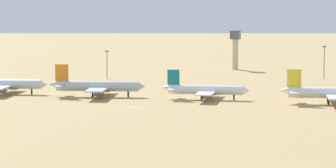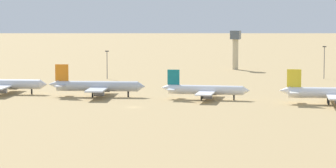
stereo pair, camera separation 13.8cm
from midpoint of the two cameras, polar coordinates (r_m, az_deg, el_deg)
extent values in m
plane|color=tan|center=(288.71, -2.41, -1.61)|extent=(4000.00, 4000.00, 0.00)
cylinder|color=silver|center=(336.60, -11.33, 0.00)|extent=(30.98, 9.07, 3.85)
cone|color=silver|center=(332.03, -8.57, -0.03)|extent=(3.47, 4.10, 3.66)
cube|color=silver|center=(336.38, -11.17, -0.10)|extent=(11.72, 31.45, 0.54)
cylinder|color=slate|center=(343.10, -10.66, -0.21)|extent=(3.77, 2.68, 2.12)
cylinder|color=slate|center=(329.37, -11.37, -0.46)|extent=(3.77, 2.68, 2.12)
cylinder|color=black|center=(333.63, -9.40, -0.53)|extent=(0.67, 0.67, 2.12)
cylinder|color=black|center=(339.52, -11.43, -0.46)|extent=(0.67, 0.67, 2.12)
cylinder|color=silver|center=(321.45, -4.91, -0.15)|extent=(31.88, 10.29, 3.97)
cone|color=silver|center=(319.19, -1.85, -0.17)|extent=(3.67, 4.29, 3.77)
cone|color=silver|center=(324.55, -7.92, -0.02)|extent=(4.57, 4.10, 3.37)
cube|color=orange|center=(323.45, -7.35, 0.79)|extent=(5.15, 1.53, 6.45)
cube|color=silver|center=(327.75, -7.20, 0.01)|extent=(4.47, 7.25, 0.36)
cube|color=silver|center=(320.02, -7.48, -0.13)|extent=(4.47, 7.25, 0.36)
cube|color=silver|center=(321.35, -4.74, -0.25)|extent=(13.01, 32.44, 0.56)
cylinder|color=slate|center=(328.66, -4.36, -0.36)|extent=(3.94, 2.86, 2.18)
cylinder|color=slate|center=(314.04, -4.76, -0.65)|extent=(3.94, 2.86, 2.18)
cylinder|color=black|center=(320.09, -2.77, -0.71)|extent=(0.69, 0.69, 2.18)
cylinder|color=black|center=(324.34, -5.10, -0.64)|extent=(0.69, 0.69, 2.18)
cylinder|color=black|center=(319.67, -5.24, -0.74)|extent=(0.69, 0.69, 2.18)
cylinder|color=white|center=(311.31, 2.60, -0.41)|extent=(28.38, 6.16, 3.52)
cone|color=white|center=(309.62, 5.41, -0.46)|extent=(2.94, 3.58, 3.35)
cone|color=white|center=(313.69, -0.17, -0.26)|extent=(3.79, 3.31, 2.99)
cube|color=#14727A|center=(312.76, 0.37, 0.48)|extent=(4.60, 0.87, 5.72)
cube|color=white|center=(316.62, 0.48, -0.24)|extent=(3.37, 6.22, 0.32)
cube|color=white|center=(309.72, 0.25, -0.37)|extent=(3.37, 6.22, 0.32)
cube|color=white|center=(311.25, 2.76, -0.51)|extent=(8.61, 28.61, 0.49)
cylinder|color=slate|center=(317.77, 3.08, -0.61)|extent=(3.34, 2.23, 1.94)
cylinder|color=slate|center=(304.76, 2.76, -0.87)|extent=(3.34, 2.23, 1.94)
cylinder|color=black|center=(310.35, 4.56, -0.94)|extent=(0.62, 0.62, 1.94)
cylinder|color=black|center=(313.87, 2.41, -0.86)|extent=(0.62, 0.62, 1.94)
cylinder|color=black|center=(309.71, 2.30, -0.94)|extent=(0.62, 0.62, 1.94)
cylinder|color=white|center=(302.26, 11.28, -0.60)|extent=(31.75, 8.61, 3.94)
cone|color=white|center=(301.45, 8.03, -0.45)|extent=(4.40, 3.90, 3.35)
cube|color=yellow|center=(301.07, 8.68, 0.40)|extent=(5.14, 1.25, 6.40)
cube|color=white|center=(305.45, 8.65, -0.42)|extent=(4.12, 7.09, 0.35)
cube|color=white|center=(297.62, 8.68, -0.58)|extent=(4.12, 7.09, 0.35)
cube|color=white|center=(302.39, 11.46, -0.72)|extent=(11.34, 32.16, 0.55)
cylinder|color=black|center=(304.84, 10.96, -1.12)|extent=(0.69, 0.69, 2.17)
cylinder|color=black|center=(300.15, 11.02, -1.23)|extent=(0.69, 0.69, 2.17)
cylinder|color=#C6B793|center=(454.35, 4.65, 2.05)|extent=(3.20, 3.20, 16.62)
cube|color=#4C5660|center=(453.82, 4.66, 3.40)|extent=(5.20, 5.20, 4.69)
cylinder|color=#59595E|center=(403.64, 10.71, 1.43)|extent=(0.36, 0.36, 15.24)
cube|color=#333333|center=(403.16, 10.73, 2.55)|extent=(1.80, 0.50, 0.50)
cylinder|color=#59595E|center=(397.82, -4.24, 1.30)|extent=(0.36, 0.36, 13.06)
cube|color=#333333|center=(397.37, -4.25, 2.27)|extent=(1.80, 0.50, 0.50)
camera|label=1|loc=(0.07, -90.01, 0.00)|focal=88.37mm
camera|label=2|loc=(0.07, 89.99, 0.00)|focal=88.37mm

